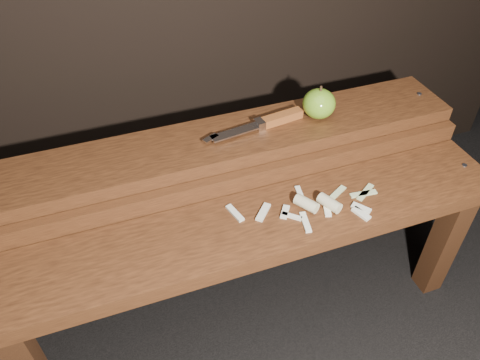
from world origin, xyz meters
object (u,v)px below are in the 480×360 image
object	(u,v)px
bench_front_tier	(258,245)
knife	(270,121)
apple	(319,104)
bench_rear_tier	(226,164)

from	to	relation	value
bench_front_tier	knife	xyz separation A→B (m)	(0.12, 0.24, 0.16)
knife	apple	bearing A→B (deg)	-2.51
bench_front_tier	apple	xyz separation A→B (m)	(0.25, 0.23, 0.18)
bench_rear_tier	apple	size ratio (longest dim) A/B	13.79
bench_front_tier	knife	size ratio (longest dim) A/B	4.42
bench_rear_tier	apple	bearing A→B (deg)	0.99
bench_front_tier	apple	world-z (taller)	apple
bench_front_tier	apple	bearing A→B (deg)	42.71
apple	knife	world-z (taller)	apple
bench_rear_tier	knife	bearing A→B (deg)	4.70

